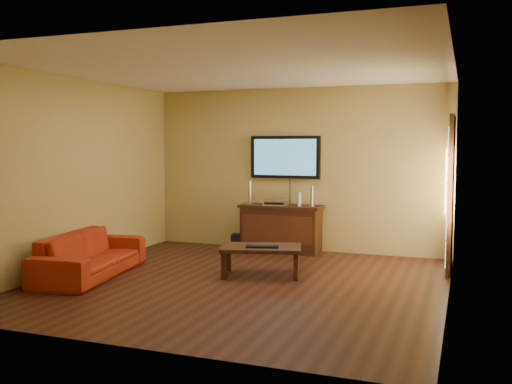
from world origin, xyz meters
The scene contains 14 objects.
ground_plane centered at (0.00, 0.00, 0.00)m, with size 5.00×5.00×0.00m, color black.
room_walls centered at (0.00, 0.62, 1.69)m, with size 5.00×5.00×5.00m.
french_door centered at (2.46, 1.70, 1.05)m, with size 0.07×1.02×2.22m.
media_console centered at (-0.19, 2.24, 0.39)m, with size 1.35×0.52×0.77m.
television centered at (-0.19, 2.45, 1.56)m, with size 1.19×0.08×0.70m.
coffee_table centered at (0.10, 0.48, 0.35)m, with size 1.20×0.91×0.40m.
sofa centered at (-2.05, -0.32, 0.39)m, with size 1.97×0.58×0.77m, color #A62A12.
speaker_left centered at (-0.74, 2.24, 0.95)m, with size 0.11×0.11×0.39m.
speaker_right centered at (0.33, 2.25, 0.92)m, with size 0.09×0.09×0.32m.
av_receiver centered at (-0.26, 2.19, 0.81)m, with size 0.38×0.27×0.09m, color silver.
game_console centered at (0.11, 2.25, 0.88)m, with size 0.05×0.16×0.23m, color white.
subwoofer centered at (-0.93, 2.23, 0.13)m, with size 0.25×0.25×0.25m, color black.
bottle centered at (-0.65, 1.83, 0.10)m, with size 0.07×0.07×0.22m.
keyboard centered at (0.15, 0.39, 0.41)m, with size 0.46×0.28×0.03m.
Camera 1 is at (2.67, -6.63, 1.74)m, focal length 40.00 mm.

